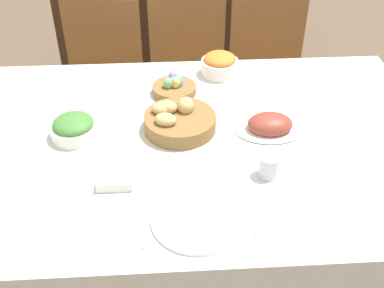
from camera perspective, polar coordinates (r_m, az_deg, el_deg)
ground_plane at (r=2.29m, az=0.47°, el=-14.83°), size 12.00×12.00×0.00m
dining_table at (r=2.00m, az=0.53°, el=-8.09°), size 1.79×1.18×0.76m
chair_far_center at (r=2.70m, az=-0.27°, el=8.02°), size 0.44×0.44×0.89m
chair_far_left at (r=2.72m, az=-10.54°, el=7.58°), size 0.46×0.46×0.89m
chair_far_right at (r=2.76m, az=9.13°, el=8.20°), size 0.43×0.43×0.89m
sideboard at (r=3.45m, az=-1.78°, el=14.46°), size 1.59×0.44×0.93m
bread_basket at (r=1.77m, az=-1.62°, el=2.84°), size 0.27×0.27×0.11m
egg_basket at (r=1.99m, az=-2.13°, el=6.74°), size 0.18×0.18×0.08m
ham_platter at (r=1.79m, az=9.22°, el=2.20°), size 0.26×0.18×0.07m
green_salad_bowl at (r=1.78m, az=-13.83°, el=1.91°), size 0.17×0.17×0.08m
carrot_bowl at (r=2.13m, az=3.30°, el=9.42°), size 0.16×0.16×0.10m
dinner_plate at (r=1.43m, az=0.59°, el=-8.92°), size 0.27×0.27×0.01m
fork at (r=1.44m, az=-5.95°, el=-9.23°), size 0.02×0.20×0.00m
knife at (r=1.45m, az=7.04°, el=-8.64°), size 0.02×0.20×0.00m
spoon at (r=1.46m, az=8.21°, el=-8.56°), size 0.02×0.20×0.00m
drinking_cup at (r=1.58m, az=9.09°, el=-2.57°), size 0.07×0.07×0.08m
butter_dish at (r=1.56m, az=-9.11°, el=-4.41°), size 0.11×0.07×0.03m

